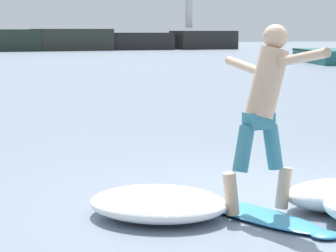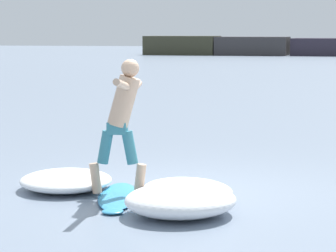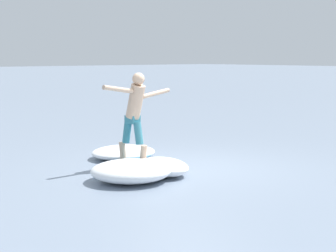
{
  "view_description": "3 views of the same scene",
  "coord_description": "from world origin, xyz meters",
  "views": [
    {
      "loc": [
        -4.55,
        -7.49,
        1.83
      ],
      "look_at": [
        -1.03,
        0.98,
        0.72
      ],
      "focal_mm": 85.0,
      "sensor_mm": 36.0,
      "label": 1
    },
    {
      "loc": [
        1.9,
        -11.04,
        2.27
      ],
      "look_at": [
        -0.44,
        0.84,
        0.8
      ],
      "focal_mm": 85.0,
      "sensor_mm": 36.0,
      "label": 2
    },
    {
      "loc": [
        7.95,
        -7.53,
        2.21
      ],
      "look_at": [
        -1.25,
        0.53,
        0.68
      ],
      "focal_mm": 60.0,
      "sensor_mm": 36.0,
      "label": 3
    }
  ],
  "objects": [
    {
      "name": "surfboard",
      "position": [
        -0.81,
        -0.81,
        0.03
      ],
      "size": [
        0.86,
        2.03,
        0.2
      ],
      "color": "#3998C5",
      "rests_on": "ground"
    },
    {
      "name": "wave_foam_at_nose",
      "position": [
        0.2,
        -1.61,
        0.19
      ],
      "size": [
        1.83,
        1.87,
        0.38
      ],
      "color": "white",
      "rests_on": "ground"
    },
    {
      "name": "surfer",
      "position": [
        -0.74,
        -0.78,
        1.14
      ],
      "size": [
        0.8,
        1.7,
        1.83
      ],
      "color": "#CDA789",
      "rests_on": "surfboard"
    },
    {
      "name": "wave_foam_at_tail",
      "position": [
        -1.69,
        -0.36,
        0.13
      ],
      "size": [
        1.62,
        1.73,
        0.27
      ],
      "color": "white",
      "rests_on": "ground"
    },
    {
      "name": "wave_foam_beside",
      "position": [
        0.15,
        -0.84,
        0.16
      ],
      "size": [
        1.4,
        1.14,
        0.32
      ],
      "color": "white",
      "rests_on": "ground"
    },
    {
      "name": "ground_plane",
      "position": [
        0.0,
        0.0,
        0.0
      ],
      "size": [
        200.0,
        200.0,
        0.0
      ],
      "primitive_type": "plane",
      "color": "gray"
    }
  ]
}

